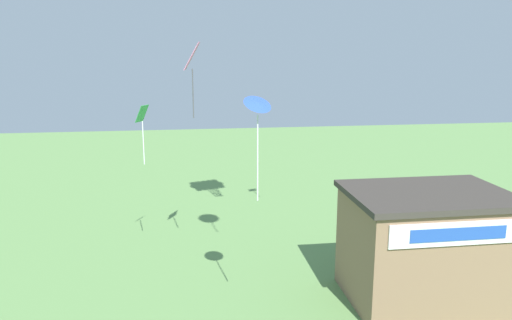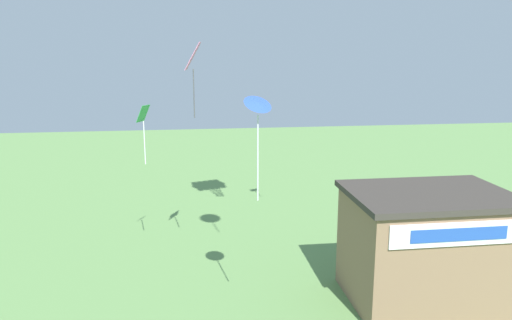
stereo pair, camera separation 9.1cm
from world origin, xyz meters
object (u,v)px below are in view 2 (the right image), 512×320
kite_pink_diamond (193,63)px  kite_green_diamond (144,123)px  seaside_building (426,246)px  kite_blue_delta (258,109)px

kite_pink_diamond → kite_green_diamond: bearing=140.7°
seaside_building → kite_green_diamond: size_ratio=2.29×
kite_blue_delta → kite_pink_diamond: size_ratio=1.12×
seaside_building → kite_blue_delta: 9.65m
kite_blue_delta → kite_pink_diamond: (-2.02, 5.57, 1.42)m
kite_blue_delta → kite_pink_diamond: 6.09m
kite_blue_delta → kite_pink_diamond: bearing=109.9°
kite_green_diamond → kite_pink_diamond: kite_pink_diamond is taller
kite_blue_delta → kite_green_diamond: bearing=120.3°
kite_green_diamond → kite_blue_delta: (4.39, -7.51, 1.42)m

